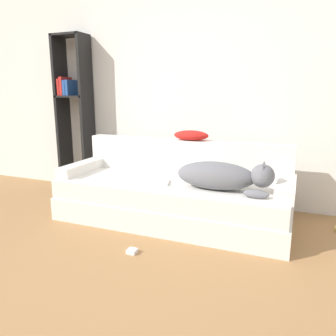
{
  "coord_description": "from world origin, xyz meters",
  "views": [
    {
      "loc": [
        1.3,
        -1.3,
        1.2
      ],
      "look_at": [
        0.21,
        1.38,
        0.54
      ],
      "focal_mm": 35.0,
      "sensor_mm": 36.0,
      "label": 1
    }
  ],
  "objects_px": {
    "laptop": "(151,182)",
    "power_adapter": "(132,251)",
    "bookshelf": "(74,107)",
    "throw_pillow": "(191,135)",
    "dog": "(222,176)",
    "couch": "(172,201)"
  },
  "relations": [
    {
      "from": "laptop",
      "to": "power_adapter",
      "type": "xyz_separation_m",
      "value": [
        0.12,
        -0.61,
        -0.38
      ]
    },
    {
      "from": "bookshelf",
      "to": "power_adapter",
      "type": "distance_m",
      "value": 2.23
    },
    {
      "from": "throw_pillow",
      "to": "bookshelf",
      "type": "bearing_deg",
      "value": 172.04
    },
    {
      "from": "throw_pillow",
      "to": "bookshelf",
      "type": "height_order",
      "value": "bookshelf"
    },
    {
      "from": "dog",
      "to": "bookshelf",
      "type": "distance_m",
      "value": 2.19
    },
    {
      "from": "laptop",
      "to": "throw_pillow",
      "type": "bearing_deg",
      "value": 46.44
    },
    {
      "from": "couch",
      "to": "dog",
      "type": "distance_m",
      "value": 0.61
    },
    {
      "from": "dog",
      "to": "power_adapter",
      "type": "bearing_deg",
      "value": -130.11
    },
    {
      "from": "throw_pillow",
      "to": "bookshelf",
      "type": "xyz_separation_m",
      "value": [
        -1.59,
        0.22,
        0.25
      ]
    },
    {
      "from": "laptop",
      "to": "power_adapter",
      "type": "bearing_deg",
      "value": -96.37
    },
    {
      "from": "dog",
      "to": "bookshelf",
      "type": "bearing_deg",
      "value": 161.8
    },
    {
      "from": "dog",
      "to": "bookshelf",
      "type": "xyz_separation_m",
      "value": [
        -2.02,
        0.67,
        0.53
      ]
    },
    {
      "from": "bookshelf",
      "to": "dog",
      "type": "bearing_deg",
      "value": -18.2
    },
    {
      "from": "couch",
      "to": "dog",
      "type": "relative_size",
      "value": 2.63
    },
    {
      "from": "power_adapter",
      "to": "couch",
      "type": "bearing_deg",
      "value": 86.98
    },
    {
      "from": "throw_pillow",
      "to": "power_adapter",
      "type": "bearing_deg",
      "value": -95.86
    },
    {
      "from": "couch",
      "to": "throw_pillow",
      "type": "distance_m",
      "value": 0.7
    },
    {
      "from": "dog",
      "to": "throw_pillow",
      "type": "height_order",
      "value": "throw_pillow"
    },
    {
      "from": "power_adapter",
      "to": "dog",
      "type": "bearing_deg",
      "value": 49.89
    },
    {
      "from": "laptop",
      "to": "power_adapter",
      "type": "distance_m",
      "value": 0.73
    },
    {
      "from": "couch",
      "to": "laptop",
      "type": "bearing_deg",
      "value": -141.07
    },
    {
      "from": "dog",
      "to": "power_adapter",
      "type": "height_order",
      "value": "dog"
    }
  ]
}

